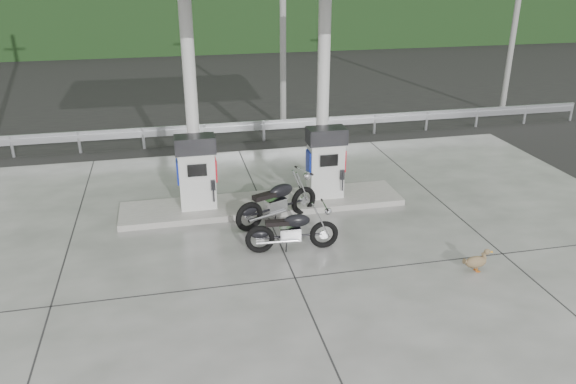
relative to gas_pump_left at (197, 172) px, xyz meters
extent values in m
plane|color=black|center=(1.60, -2.50, -1.07)|extent=(160.00, 160.00, 0.00)
cube|color=#63635E|center=(1.60, -2.50, -1.06)|extent=(18.00, 14.00, 0.02)
cube|color=gray|center=(1.60, 0.00, -0.98)|extent=(7.00, 1.40, 0.15)
cylinder|color=white|center=(0.00, 0.40, 1.60)|extent=(0.30, 0.30, 5.00)
cylinder|color=white|center=(3.20, 0.40, 1.60)|extent=(0.30, 0.30, 5.00)
cube|color=black|center=(1.60, 9.00, -1.07)|extent=(60.00, 7.00, 0.01)
cylinder|color=gray|center=(3.60, 7.00, 2.93)|extent=(0.22, 0.22, 8.00)
cylinder|color=gray|center=(12.60, 7.00, 2.93)|extent=(0.22, 0.22, 8.00)
cube|color=black|center=(1.60, 27.50, 1.93)|extent=(80.00, 6.00, 6.00)
camera|label=1|loc=(-0.58, -12.70, 4.71)|focal=35.00mm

